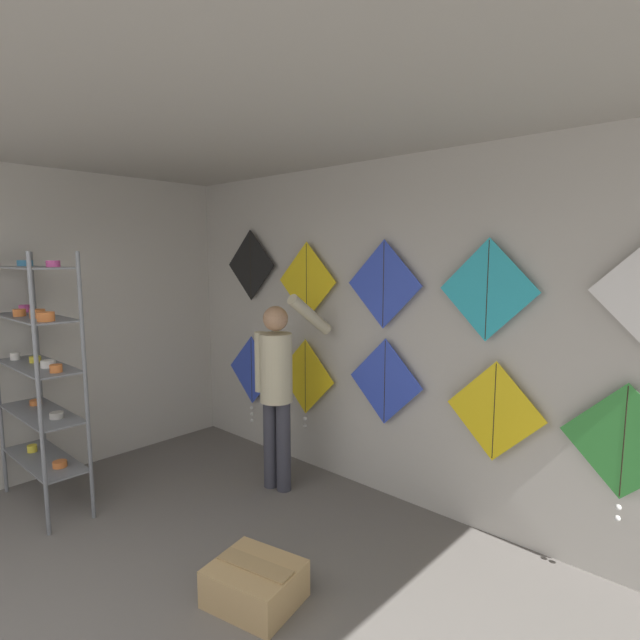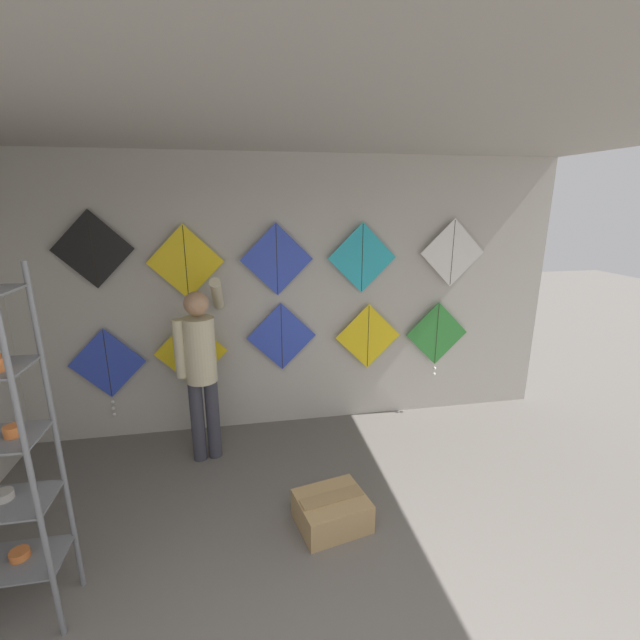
% 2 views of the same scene
% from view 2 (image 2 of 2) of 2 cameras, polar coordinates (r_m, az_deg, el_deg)
% --- Properties ---
extents(back_panel, '(5.90, 0.06, 2.80)m').
position_cam_2_polar(back_panel, '(4.42, -5.02, 3.09)').
color(back_panel, '#BCB7AD').
rests_on(back_panel, ground).
extents(ceiling_slab, '(5.90, 4.03, 0.04)m').
position_cam_2_polar(ceiling_slab, '(2.73, -2.02, 25.48)').
color(ceiling_slab, '#A8A399').
extents(shopkeeper, '(0.43, 0.63, 1.71)m').
position_cam_2_polar(shopkeeper, '(3.99, -15.60, -5.35)').
color(shopkeeper, '#383842').
rests_on(shopkeeper, ground).
extents(cardboard_box, '(0.58, 0.52, 0.24)m').
position_cam_2_polar(cardboard_box, '(3.50, 1.58, -24.07)').
color(cardboard_box, tan).
rests_on(cardboard_box, ground).
extents(kite_0, '(0.72, 0.04, 0.93)m').
position_cam_2_polar(kite_0, '(4.68, -26.44, -5.55)').
color(kite_0, blue).
extents(kite_1, '(0.72, 0.04, 0.86)m').
position_cam_2_polar(kite_1, '(4.50, -16.78, -4.39)').
color(kite_1, yellow).
extents(kite_2, '(0.72, 0.01, 0.72)m').
position_cam_2_polar(kite_2, '(4.44, -5.14, -2.23)').
color(kite_2, blue).
extents(kite_3, '(0.72, 0.01, 0.72)m').
position_cam_2_polar(kite_3, '(4.63, 6.43, -2.20)').
color(kite_3, yellow).
extents(kite_4, '(0.72, 0.04, 0.86)m').
position_cam_2_polar(kite_4, '(4.92, 15.29, -1.98)').
color(kite_4, '#338C38').
extents(kite_5, '(0.72, 0.01, 0.72)m').
position_cam_2_polar(kite_5, '(4.43, -28.05, 8.30)').
color(kite_5, black).
extents(kite_6, '(0.72, 0.01, 0.72)m').
position_cam_2_polar(kite_6, '(4.28, -17.48, 7.37)').
color(kite_6, yellow).
extents(kite_7, '(0.72, 0.01, 0.72)m').
position_cam_2_polar(kite_7, '(4.26, -5.78, 8.02)').
color(kite_7, blue).
extents(kite_8, '(0.72, 0.01, 0.72)m').
position_cam_2_polar(kite_8, '(4.42, 5.65, 8.23)').
color(kite_8, '#28B2C6').
extents(kite_9, '(0.72, 0.01, 0.72)m').
position_cam_2_polar(kite_9, '(4.78, 17.24, 8.55)').
color(kite_9, white).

